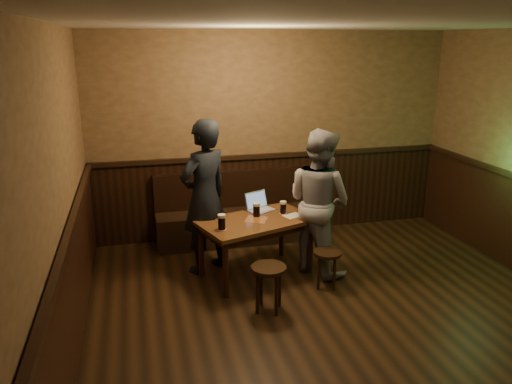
{
  "coord_description": "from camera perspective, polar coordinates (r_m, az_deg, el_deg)",
  "views": [
    {
      "loc": [
        -1.88,
        -3.57,
        2.65
      ],
      "look_at": [
        -0.6,
        1.56,
        1.05
      ],
      "focal_mm": 35.0,
      "sensor_mm": 36.0,
      "label": 1
    }
  ],
  "objects": [
    {
      "name": "pint_mid",
      "position": [
        5.79,
        0.06,
        -2.05
      ],
      "size": [
        0.11,
        0.11,
        0.17
      ],
      "color": "#B22C15",
      "rests_on": "pub_table"
    },
    {
      "name": "pint_left",
      "position": [
        5.42,
        -3.95,
        -3.43
      ],
      "size": [
        0.11,
        0.11,
        0.18
      ],
      "color": "#B22C15",
      "rests_on": "pub_table"
    },
    {
      "name": "pub_table",
      "position": [
        5.76,
        0.02,
        -4.02
      ],
      "size": [
        1.45,
        1.1,
        0.69
      ],
      "rotation": [
        0.0,
        0.0,
        0.32
      ],
      "color": "brown",
      "rests_on": "ground"
    },
    {
      "name": "stool_left",
      "position": [
        5.1,
        1.46,
        -9.5
      ],
      "size": [
        0.46,
        0.46,
        0.49
      ],
      "rotation": [
        0.0,
        0.0,
        0.34
      ],
      "color": "black",
      "rests_on": "ground"
    },
    {
      "name": "stool_right",
      "position": [
        5.63,
        8.14,
        -7.55
      ],
      "size": [
        0.41,
        0.41,
        0.42
      ],
      "rotation": [
        0.0,
        0.0,
        0.38
      ],
      "color": "black",
      "rests_on": "ground"
    },
    {
      "name": "pint_right",
      "position": [
        5.91,
        3.12,
        -1.77
      ],
      "size": [
        0.1,
        0.1,
        0.15
      ],
      "color": "#B22C15",
      "rests_on": "pub_table"
    },
    {
      "name": "room",
      "position": [
        4.47,
        11.71,
        -2.46
      ],
      "size": [
        5.04,
        6.04,
        2.84
      ],
      "color": "black",
      "rests_on": "ground"
    },
    {
      "name": "laptop",
      "position": [
        6.03,
        0.36,
        -1.57
      ],
      "size": [
        0.39,
        0.36,
        0.22
      ],
      "rotation": [
        0.0,
        0.0,
        0.44
      ],
      "color": "silver",
      "rests_on": "pub_table"
    },
    {
      "name": "menu",
      "position": [
        5.87,
        4.24,
        -2.7
      ],
      "size": [
        0.26,
        0.22,
        0.0
      ],
      "primitive_type": "cube",
      "rotation": [
        0.0,
        0.0,
        0.39
      ],
      "color": "silver",
      "rests_on": "pub_table"
    },
    {
      "name": "person_suit",
      "position": [
        5.82,
        -5.89,
        -0.59
      ],
      "size": [
        0.8,
        0.73,
        1.83
      ],
      "primitive_type": "imported",
      "rotation": [
        0.0,
        0.0,
        3.71
      ],
      "color": "black",
      "rests_on": "ground"
    },
    {
      "name": "bench",
      "position": [
        6.86,
        -2.18,
        -3.1
      ],
      "size": [
        2.2,
        0.5,
        0.95
      ],
      "color": "black",
      "rests_on": "ground"
    },
    {
      "name": "person_grey",
      "position": [
        5.86,
        7.19,
        -1.1
      ],
      "size": [
        0.98,
        1.04,
        1.71
      ],
      "primitive_type": "imported",
      "rotation": [
        0.0,
        0.0,
        2.09
      ],
      "color": "gray",
      "rests_on": "ground"
    }
  ]
}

